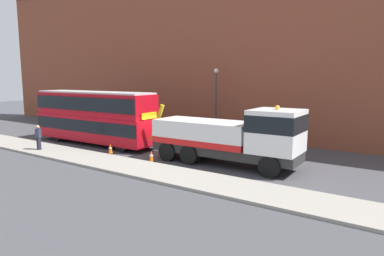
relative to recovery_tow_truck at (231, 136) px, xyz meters
name	(u,v)px	position (x,y,z in m)	size (l,w,h in m)	color
ground_plane	(161,152)	(-5.66, 0.44, -1.76)	(120.00, 120.00, 0.00)	#424247
near_kerb	(115,164)	(-5.66, -3.76, -1.68)	(60.00, 2.80, 0.15)	gray
building_facade	(220,42)	(-5.66, 8.52, 6.31)	(60.00, 1.50, 16.00)	brown
recovery_tow_truck	(231,136)	(0.00, 0.00, 0.00)	(10.16, 2.78, 3.67)	#2D2D2D
double_decker_bus	(94,115)	(-11.84, -0.01, 0.47)	(11.08, 2.72, 4.06)	#B70C19
pedestrian_onlooker	(38,138)	(-12.78, -4.15, -0.77)	(0.43, 0.48, 1.71)	#232333
traffic_cone_near_bus	(110,149)	(-8.18, -1.81, -1.42)	(0.36, 0.36, 0.72)	orange
traffic_cone_midway	(151,156)	(-4.41, -1.95, -1.42)	(0.36, 0.36, 0.72)	orange
street_lamp	(216,98)	(-4.72, 6.33, 1.71)	(0.36, 0.36, 5.83)	#38383D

